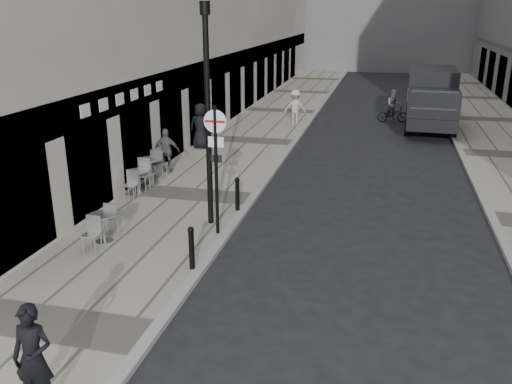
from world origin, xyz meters
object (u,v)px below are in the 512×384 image
cyclist (393,110)px  panel_van (432,96)px  lamppost (208,106)px  sign_post (216,154)px  walking_man (33,357)px

cyclist → panel_van: bearing=-45.8°
panel_van → cyclist: 2.33m
lamppost → cyclist: lamppost is taller
sign_post → lamppost: (-0.40, 0.65, 1.06)m
panel_van → cyclist: bearing=149.2°
walking_man → panel_van: bearing=67.8°
sign_post → lamppost: lamppost is taller
lamppost → cyclist: 16.95m
lamppost → walking_man: bearing=-91.7°
panel_van → cyclist: (-1.78, 1.15, -0.95)m
sign_post → panel_van: bearing=67.7°
panel_van → cyclist: panel_van is taller
lamppost → panel_van: size_ratio=0.93×
sign_post → cyclist: 17.34m
cyclist → sign_post: bearing=-117.7°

